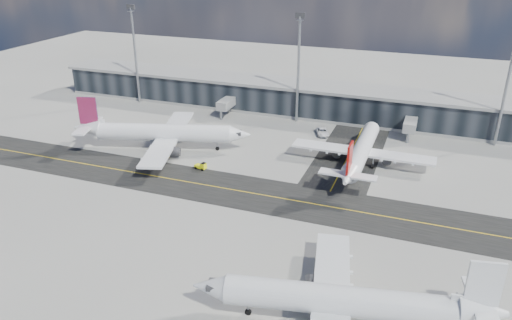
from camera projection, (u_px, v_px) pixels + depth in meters
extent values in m
plane|color=gray|center=(227.00, 199.00, 96.06)|extent=(300.00, 300.00, 0.00)
cube|color=black|center=(235.00, 190.00, 99.48)|extent=(180.00, 14.00, 0.02)
cube|color=black|center=(353.00, 147.00, 120.26)|extent=(14.00, 50.00, 0.02)
cube|color=yellow|center=(235.00, 190.00, 99.47)|extent=(180.00, 0.25, 0.01)
cube|color=yellow|center=(353.00, 147.00, 120.25)|extent=(0.25, 50.00, 0.01)
cube|color=black|center=(304.00, 100.00, 141.52)|extent=(150.00, 12.00, 8.00)
cube|color=gray|center=(304.00, 85.00, 139.73)|extent=(152.00, 13.00, 0.80)
cube|color=gray|center=(303.00, 112.00, 142.98)|extent=(150.00, 12.20, 0.80)
cube|color=gray|center=(228.00, 102.00, 141.27)|extent=(3.00, 10.00, 2.40)
cylinder|color=gray|center=(221.00, 115.00, 137.92)|extent=(0.60, 0.60, 2.40)
cube|color=gray|center=(411.00, 123.00, 125.28)|extent=(3.00, 10.00, 2.40)
cylinder|color=gray|center=(408.00, 138.00, 121.94)|extent=(0.60, 0.60, 2.40)
cylinder|color=gray|center=(136.00, 57.00, 147.45)|extent=(0.70, 0.70, 28.00)
cube|color=#2D2D30|center=(131.00, 7.00, 141.68)|extent=(2.50, 0.50, 1.40)
cylinder|color=gray|center=(298.00, 71.00, 131.47)|extent=(0.70, 0.70, 28.00)
cube|color=#2D2D30|center=(300.00, 15.00, 125.70)|extent=(2.50, 0.50, 1.40)
cylinder|color=gray|center=(506.00, 89.00, 115.48)|extent=(0.70, 0.70, 28.00)
cylinder|color=white|center=(164.00, 133.00, 117.30)|extent=(31.24, 12.88, 4.18)
cone|color=white|center=(239.00, 134.00, 116.17)|extent=(6.19, 5.49, 4.18)
cone|color=white|center=(88.00, 128.00, 118.22)|extent=(7.19, 5.78, 4.18)
cube|color=white|center=(169.00, 137.00, 117.66)|extent=(15.07, 35.54, 0.52)
cylinder|color=#2D2D30|center=(179.00, 132.00, 123.77)|extent=(4.89, 3.55, 2.40)
cylinder|color=#2D2D30|center=(167.00, 152.00, 112.35)|extent=(4.89, 3.55, 2.40)
cube|color=silver|center=(179.00, 129.00, 123.43)|extent=(2.12, 0.99, 0.84)
cube|color=silver|center=(167.00, 148.00, 112.01)|extent=(2.12, 0.99, 0.84)
cube|color=#641947|center=(88.00, 111.00, 116.40)|extent=(4.34, 1.69, 6.48)
cube|color=white|center=(88.00, 126.00, 117.97)|extent=(6.36, 12.85, 0.37)
cube|color=#2D2D30|center=(237.00, 133.00, 116.03)|extent=(2.65, 2.80, 0.73)
cylinder|color=gray|center=(217.00, 145.00, 117.69)|extent=(0.31, 0.31, 2.09)
cylinder|color=black|center=(217.00, 148.00, 118.01)|extent=(1.01, 0.62, 0.94)
cylinder|color=black|center=(164.00, 142.00, 121.69)|extent=(1.25, 0.83, 1.15)
cylinder|color=black|center=(158.00, 152.00, 115.98)|extent=(1.25, 0.83, 1.15)
cylinder|color=white|center=(362.00, 150.00, 109.12)|extent=(3.79, 27.64, 3.68)
cone|color=white|center=(373.00, 126.00, 122.50)|extent=(3.70, 4.62, 3.68)
cone|color=white|center=(348.00, 177.00, 95.11)|extent=(3.71, 5.54, 3.68)
cube|color=white|center=(362.00, 152.00, 110.28)|extent=(31.33, 4.73, 0.46)
cylinder|color=#2D2D30|center=(338.00, 151.00, 113.26)|extent=(2.13, 3.88, 2.12)
cylinder|color=#2D2D30|center=(388.00, 158.00, 109.69)|extent=(2.13, 3.88, 2.12)
cube|color=silver|center=(338.00, 148.00, 112.96)|extent=(0.38, 1.84, 0.74)
cube|color=silver|center=(388.00, 155.00, 109.39)|extent=(0.38, 1.84, 0.74)
cube|color=#A30F0B|center=(350.00, 158.00, 93.94)|extent=(0.43, 3.87, 5.71)
cube|color=white|center=(348.00, 175.00, 94.89)|extent=(11.06, 2.62, 0.32)
cube|color=#2D2D30|center=(373.00, 126.00, 121.96)|extent=(2.03, 1.85, 0.64)
cylinder|color=gray|center=(369.00, 143.00, 119.61)|extent=(0.22, 0.22, 1.84)
cylinder|color=black|center=(369.00, 145.00, 119.89)|extent=(0.33, 0.83, 0.83)
cylinder|color=black|center=(347.00, 163.00, 110.51)|extent=(0.46, 1.01, 1.01)
cylinder|color=black|center=(373.00, 166.00, 108.73)|extent=(0.46, 1.01, 1.01)
cylinder|color=silver|center=(339.00, 301.00, 63.20)|extent=(29.62, 9.59, 3.92)
cone|color=silver|center=(211.00, 287.00, 65.64)|extent=(5.57, 4.80, 3.92)
cone|color=silver|center=(482.00, 312.00, 60.45)|extent=(6.54, 5.00, 3.92)
cube|color=silver|center=(331.00, 306.00, 63.74)|extent=(11.32, 33.66, 0.49)
cylinder|color=#2D2D30|center=(324.00, 283.00, 69.63)|extent=(4.48, 3.02, 2.26)
cube|color=silver|center=(325.00, 279.00, 69.31)|extent=(2.00, 0.77, 0.78)
cube|color=silver|center=(485.00, 284.00, 58.85)|extent=(4.13, 1.24, 6.08)
cube|color=silver|center=(483.00, 308.00, 60.21)|extent=(4.99, 12.08, 0.34)
cube|color=#2D2D30|center=(215.00, 285.00, 65.41)|extent=(2.34, 2.50, 0.69)
cylinder|color=gray|center=(248.00, 308.00, 66.04)|extent=(0.28, 0.28, 1.96)
cylinder|color=black|center=(248.00, 312.00, 66.33)|extent=(0.93, 0.51, 0.88)
cylinder|color=black|center=(345.00, 307.00, 67.08)|extent=(1.15, 0.69, 1.08)
cube|color=#FBFF0D|center=(201.00, 167.00, 108.22)|extent=(2.80, 1.71, 0.61)
cube|color=#FBFF0D|center=(203.00, 165.00, 107.61)|extent=(1.16, 1.30, 0.78)
cube|color=black|center=(203.00, 164.00, 107.49)|extent=(1.07, 1.24, 0.22)
cylinder|color=black|center=(205.00, 168.00, 108.38)|extent=(0.64, 0.33, 0.61)
cylinder|color=black|center=(202.00, 170.00, 107.50)|extent=(0.64, 0.33, 0.61)
cylinder|color=black|center=(199.00, 166.00, 109.22)|extent=(0.64, 0.33, 0.61)
cylinder|color=black|center=(196.00, 168.00, 108.34)|extent=(0.64, 0.33, 0.61)
imported|color=white|center=(322.00, 132.00, 127.18)|extent=(4.88, 6.50, 1.64)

